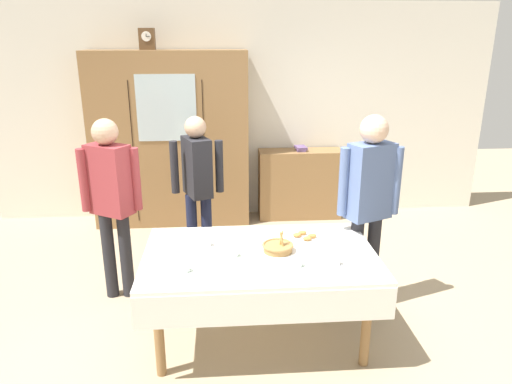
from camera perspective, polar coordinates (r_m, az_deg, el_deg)
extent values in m
plane|color=tan|center=(4.12, 0.21, -15.43)|extent=(12.00, 12.00, 0.00)
cube|color=silver|center=(6.14, -1.70, 9.56)|extent=(6.40, 0.10, 2.70)
cylinder|color=olive|center=(3.46, -11.70, -16.19)|extent=(0.07, 0.07, 0.71)
cylinder|color=olive|center=(3.57, 13.25, -15.11)|extent=(0.07, 0.07, 0.71)
cylinder|color=olive|center=(4.12, -10.37, -10.02)|extent=(0.07, 0.07, 0.71)
cylinder|color=olive|center=(4.21, 10.14, -9.33)|extent=(0.07, 0.07, 0.71)
cube|color=white|center=(3.58, 0.47, -7.57)|extent=(1.75, 1.06, 0.03)
cube|color=white|center=(3.19, 1.26, -13.94)|extent=(1.75, 0.01, 0.24)
cube|color=olive|center=(5.93, -10.31, 6.19)|extent=(1.90, 0.45, 2.14)
cube|color=silver|center=(5.63, -10.79, 9.94)|extent=(0.69, 0.01, 0.77)
cube|color=black|center=(5.79, -14.61, 4.52)|extent=(0.01, 0.01, 1.71)
cube|color=black|center=(5.70, -6.27, 4.78)|extent=(0.01, 0.01, 1.71)
cube|color=brown|center=(5.83, -13.05, 17.60)|extent=(0.18, 0.10, 0.24)
cylinder|color=white|center=(5.77, -13.15, 17.88)|extent=(0.11, 0.01, 0.11)
cube|color=black|center=(5.77, -13.17, 18.03)|extent=(0.00, 0.00, 0.04)
cube|color=black|center=(5.76, -12.96, 17.89)|extent=(0.05, 0.00, 0.00)
cube|color=olive|center=(6.18, 5.31, 0.97)|extent=(1.07, 0.35, 0.90)
cube|color=#664C7A|center=(6.06, 5.44, 5.12)|extent=(0.12, 0.19, 0.02)
cube|color=#664C7A|center=(6.06, 5.45, 5.37)|extent=(0.15, 0.20, 0.03)
cylinder|color=white|center=(3.44, 9.55, -8.70)|extent=(0.13, 0.13, 0.01)
cylinder|color=white|center=(3.42, 9.57, -8.23)|extent=(0.08, 0.08, 0.05)
torus|color=white|center=(3.43, 10.20, -8.15)|extent=(0.04, 0.01, 0.04)
cylinder|color=white|center=(3.70, -6.02, -6.50)|extent=(0.13, 0.13, 0.01)
cylinder|color=white|center=(3.69, -6.04, -6.05)|extent=(0.08, 0.08, 0.05)
torus|color=white|center=(3.68, -5.44, -6.00)|extent=(0.04, 0.01, 0.04)
cylinder|color=silver|center=(3.51, -2.79, -7.83)|extent=(0.13, 0.13, 0.01)
cylinder|color=silver|center=(3.50, -2.79, -7.36)|extent=(0.08, 0.08, 0.05)
torus|color=silver|center=(3.50, -2.17, -7.31)|extent=(0.04, 0.01, 0.04)
cylinder|color=#47230F|center=(3.49, -2.80, -7.05)|extent=(0.06, 0.06, 0.01)
cylinder|color=silver|center=(3.38, 4.96, -8.98)|extent=(0.13, 0.13, 0.01)
cylinder|color=silver|center=(3.37, 4.97, -8.50)|extent=(0.08, 0.08, 0.05)
torus|color=silver|center=(3.37, 5.62, -8.43)|extent=(0.04, 0.01, 0.04)
cylinder|color=silver|center=(3.33, -8.67, -9.55)|extent=(0.13, 0.13, 0.01)
cylinder|color=silver|center=(3.32, -8.69, -9.07)|extent=(0.08, 0.08, 0.05)
torus|color=silver|center=(3.32, -8.03, -9.02)|extent=(0.04, 0.01, 0.04)
cylinder|color=#47230F|center=(3.31, -8.71, -8.74)|extent=(0.06, 0.06, 0.01)
cylinder|color=#9E7542|center=(3.60, 2.66, -6.80)|extent=(0.22, 0.22, 0.05)
torus|color=#9E7542|center=(3.59, 2.66, -6.44)|extent=(0.24, 0.24, 0.02)
cylinder|color=tan|center=(3.55, 3.13, -5.79)|extent=(0.04, 0.03, 0.12)
cylinder|color=tan|center=(3.57, 3.16, -5.69)|extent=(0.03, 0.03, 0.12)
cylinder|color=tan|center=(3.58, 3.07, -5.60)|extent=(0.03, 0.02, 0.12)
cylinder|color=white|center=(3.83, 5.91, -5.59)|extent=(0.28, 0.28, 0.01)
ellipsoid|color=#BC7F3D|center=(3.82, 6.83, -5.28)|extent=(0.07, 0.05, 0.04)
ellipsoid|color=#BC7F3D|center=(3.87, 5.64, -4.91)|extent=(0.07, 0.05, 0.04)
ellipsoid|color=#BC7F3D|center=(3.82, 5.03, -5.20)|extent=(0.07, 0.05, 0.04)
ellipsoid|color=#BC7F3D|center=(3.76, 6.23, -5.61)|extent=(0.07, 0.05, 0.04)
cube|color=silver|center=(3.48, -10.15, -8.38)|extent=(0.10, 0.01, 0.00)
ellipsoid|color=silver|center=(3.48, -9.24, -8.35)|extent=(0.03, 0.02, 0.01)
cube|color=silver|center=(3.27, 2.29, -9.93)|extent=(0.10, 0.01, 0.00)
ellipsoid|color=silver|center=(3.28, 3.26, -9.87)|extent=(0.03, 0.02, 0.01)
cube|color=silver|center=(3.91, -5.69, -5.12)|extent=(0.10, 0.01, 0.00)
ellipsoid|color=silver|center=(3.90, -4.88, -5.08)|extent=(0.03, 0.02, 0.01)
cylinder|color=#191E38|center=(4.91, -7.73, -4.63)|extent=(0.11, 0.11, 0.77)
cylinder|color=#191E38|center=(4.90, -5.97, -4.60)|extent=(0.11, 0.11, 0.77)
cube|color=#232328|center=(4.68, -7.17, 3.04)|extent=(0.32, 0.41, 0.58)
sphere|color=tan|center=(4.59, -7.36, 7.80)|extent=(0.21, 0.21, 0.21)
cylinder|color=#232328|center=(4.70, -9.85, 2.97)|extent=(0.08, 0.08, 0.52)
cylinder|color=#232328|center=(4.67, -4.47, 3.11)|extent=(0.08, 0.08, 0.52)
cylinder|color=#232328|center=(4.49, -17.36, -7.33)|extent=(0.11, 0.11, 0.82)
cylinder|color=#232328|center=(4.46, -15.47, -7.33)|extent=(0.11, 0.11, 0.82)
cube|color=#933338|center=(4.23, -17.29, 1.43)|extent=(0.41, 0.36, 0.61)
sphere|color=tan|center=(4.13, -17.83, 6.96)|extent=(0.22, 0.22, 0.22)
cylinder|color=#933338|center=(4.28, -20.15, 1.34)|extent=(0.08, 0.08, 0.55)
cylinder|color=#933338|center=(4.18, -14.35, 1.52)|extent=(0.08, 0.08, 0.55)
cylinder|color=#232328|center=(4.21, 11.90, -8.41)|extent=(0.11, 0.11, 0.85)
cylinder|color=#232328|center=(4.25, 13.86, -8.27)|extent=(0.11, 0.11, 0.85)
cube|color=slate|center=(3.96, 13.64, 1.27)|extent=(0.41, 0.32, 0.63)
sphere|color=#DBB293|center=(3.86, 14.12, 7.39)|extent=(0.23, 0.23, 0.23)
cylinder|color=slate|center=(3.90, 10.56, 1.21)|extent=(0.08, 0.08, 0.57)
cylinder|color=slate|center=(4.03, 16.62, 1.32)|extent=(0.08, 0.08, 0.57)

